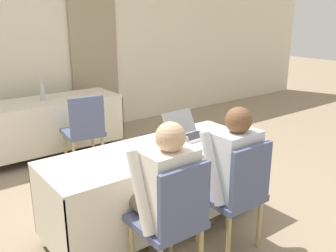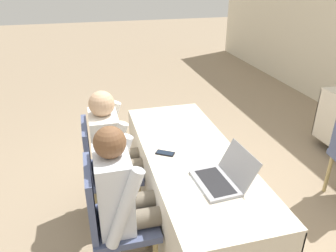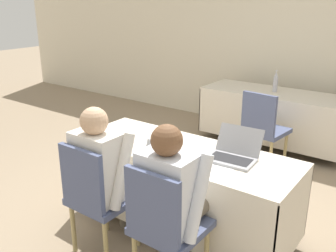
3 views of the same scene
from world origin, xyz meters
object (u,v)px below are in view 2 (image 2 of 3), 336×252
laptop (222,177)px  person_checkered_shirt (116,149)px  cell_phone (165,153)px  chair_near_left (104,167)px  person_white_shirt (127,195)px  chair_near_right (112,217)px

laptop → person_checkered_shirt: bearing=-144.0°
cell_phone → person_checkered_shirt: bearing=-95.9°
chair_near_left → person_white_shirt: person_white_shirt is taller
chair_near_right → person_checkered_shirt: bearing=-9.4°
chair_near_left → person_white_shirt: (0.63, 0.10, 0.16)m
cell_phone → chair_near_left: 0.58m
laptop → chair_near_right: 0.78m
person_checkered_shirt → chair_near_right: bearing=170.6°
cell_phone → person_checkered_shirt: (-0.28, -0.35, -0.07)m
chair_near_left → person_white_shirt: 0.66m
laptop → person_white_shirt: bearing=-103.8°
cell_phone → person_white_shirt: person_white_shirt is taller
chair_near_right → person_white_shirt: 0.19m
person_checkered_shirt → person_white_shirt: bearing=-180.0°
chair_near_right → person_white_shirt: size_ratio=0.78×
laptop → cell_phone: size_ratio=2.43×
chair_near_left → laptop: bearing=-135.5°
laptop → person_checkered_shirt: size_ratio=0.32×
cell_phone → person_checkered_shirt: 0.45m
chair_near_left → chair_near_right: bearing=-180.0°
laptop → cell_phone: laptop is taller
laptop → person_checkered_shirt: (-0.74, -0.62, -0.10)m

